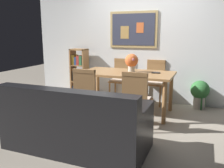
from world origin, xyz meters
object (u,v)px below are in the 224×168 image
dining_chair_near_right (136,96)px  bookshelf (79,74)px  dining_chair_far_left (121,76)px  leather_couch (75,126)px  potted_ivy (200,92)px  dining_chair_far_right (155,78)px  tv_remote (156,73)px  dining_chair_near_left (87,91)px  flower_vase (132,61)px  dining_table (127,77)px

dining_chair_near_right → bookshelf: bearing=141.1°
dining_chair_far_left → leather_couch: dining_chair_far_left is taller
potted_ivy → dining_chair_far_right: bearing=177.5°
dining_chair_near_right → dining_chair_far_right: same height
dining_chair_far_left → leather_couch: 2.43m
bookshelf → tv_remote: bearing=-17.4°
dining_chair_far_right → potted_ivy: size_ratio=1.63×
dining_chair_far_left → dining_chair_near_left: bearing=-91.8°
leather_couch → dining_chair_far_right: bearing=78.1°
potted_ivy → flower_vase: bearing=-150.0°
flower_vase → dining_chair_far_right: bearing=68.3°
bookshelf → dining_chair_near_right: bearing=-38.9°
dining_table → tv_remote: bearing=7.2°
dining_chair_near_right → dining_chair_far_right: size_ratio=1.00×
leather_couch → bookshelf: bookshelf is taller
dining_chair_far_left → bookshelf: 0.99m
dining_chair_far_right → tv_remote: dining_chair_far_right is taller
leather_couch → tv_remote: (0.67, 1.73, 0.46)m
dining_chair_far_right → bookshelf: (-1.73, -0.11, -0.00)m
dining_chair_far_right → leather_couch: dining_chair_far_right is taller
bookshelf → flower_vase: (1.44, -0.62, 0.42)m
dining_chair_near_right → tv_remote: 0.87m
bookshelf → leather_couch: bearing=-62.3°
potted_ivy → tv_remote: bearing=-138.6°
dining_chair_far_left → tv_remote: 1.15m
dining_chair_near_right → leather_couch: bearing=-121.3°
dining_table → potted_ivy: dining_table is taller
bookshelf → flower_vase: bearing=-23.3°
dining_chair_near_right → dining_table: bearing=117.7°
potted_ivy → leather_couch: bearing=-120.7°
dining_chair_far_left → bookshelf: bearing=-174.9°
dining_chair_far_left → dining_chair_near_right: bearing=-62.9°
potted_ivy → dining_table: bearing=-150.4°
dining_chair_far_left → bookshelf: size_ratio=0.82×
dining_table → tv_remote: size_ratio=10.44×
dining_chair_far_right → bookshelf: bearing=-176.5°
bookshelf → dining_table: bearing=-25.8°
bookshelf → potted_ivy: bearing=1.5°
dining_chair_near_left → potted_ivy: size_ratio=1.63×
potted_ivy → tv_remote: 1.09m
dining_chair_far_left → flower_vase: size_ratio=2.71×
bookshelf → dining_chair_far_right: bearing=3.5°
dining_table → flower_vase: size_ratio=5.02×
dining_chair_far_right → dining_chair_near_left: size_ratio=1.00×
dining_chair_near_right → dining_chair_far_right: (-0.03, 1.53, 0.00)m
dining_table → dining_chair_far_left: size_ratio=1.85×
tv_remote → dining_chair_near_left: bearing=-138.5°
dining_table → dining_chair_far_left: 0.84m
dining_chair_far_right → bookshelf: 1.73m
dining_chair_far_right → dining_chair_near_left: same height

